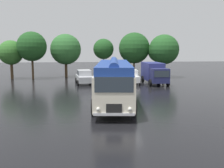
{
  "coord_description": "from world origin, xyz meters",
  "views": [
    {
      "loc": [
        -2.76,
        -18.62,
        4.35
      ],
      "look_at": [
        -0.72,
        2.29,
        1.4
      ],
      "focal_mm": 42.0,
      "sensor_mm": 36.0,
      "label": 1
    }
  ],
  "objects": [
    {
      "name": "car_near_left",
      "position": [
        -3.04,
        12.67,
        0.85
      ],
      "size": [
        2.35,
        4.38,
        1.66
      ],
      "color": "#B7BABF",
      "rests_on": "ground"
    },
    {
      "name": "tree_far_right",
      "position": [
        4.09,
        19.5,
        4.2
      ],
      "size": [
        4.52,
        4.52,
        6.51
      ],
      "color": "#4C3823",
      "rests_on": "ground"
    },
    {
      "name": "tree_far_left",
      "position": [
        -12.98,
        18.59,
        3.61
      ],
      "size": [
        3.34,
        3.34,
        5.32
      ],
      "color": "#4C3823",
      "rests_on": "ground"
    },
    {
      "name": "car_mid_right",
      "position": [
        2.57,
        12.5,
        0.85
      ],
      "size": [
        2.15,
        4.29,
        1.66
      ],
      "color": "silver",
      "rests_on": "ground"
    },
    {
      "name": "tree_extra_right",
      "position": [
        8.11,
        18.29,
        3.98
      ],
      "size": [
        4.37,
        4.28,
        6.19
      ],
      "color": "#4C3823",
      "rests_on": "ground"
    },
    {
      "name": "tree_left_of_centre",
      "position": [
        -10.23,
        18.15,
        4.47
      ],
      "size": [
        4.02,
        4.02,
        6.49
      ],
      "color": "#4C3823",
      "rests_on": "ground"
    },
    {
      "name": "tree_right_of_centre",
      "position": [
        -0.16,
        19.99,
        4.12
      ],
      "size": [
        2.99,
        2.99,
        5.61
      ],
      "color": "#4C3823",
      "rests_on": "ground"
    },
    {
      "name": "tree_centre",
      "position": [
        -5.81,
        19.95,
        4.06
      ],
      "size": [
        4.41,
        4.41,
        6.27
      ],
      "color": "#4C3823",
      "rests_on": "ground"
    },
    {
      "name": "car_mid_left",
      "position": [
        -0.61,
        12.23,
        0.85
      ],
      "size": [
        2.27,
        4.35,
        1.66
      ],
      "color": "#B7BABF",
      "rests_on": "ground"
    },
    {
      "name": "ground_plane",
      "position": [
        0.0,
        0.0,
        0.0
      ],
      "size": [
        120.0,
        120.0,
        0.0
      ],
      "primitive_type": "plane",
      "color": "black"
    },
    {
      "name": "box_van",
      "position": [
        5.33,
        12.11,
        1.36
      ],
      "size": [
        2.41,
        5.81,
        2.5
      ],
      "color": "navy",
      "rests_on": "ground"
    },
    {
      "name": "vintage_bus",
      "position": [
        -0.72,
        0.78,
        1.89
      ],
      "size": [
        3.6,
        10.31,
        3.49
      ],
      "color": "silver",
      "rests_on": "ground"
    }
  ]
}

